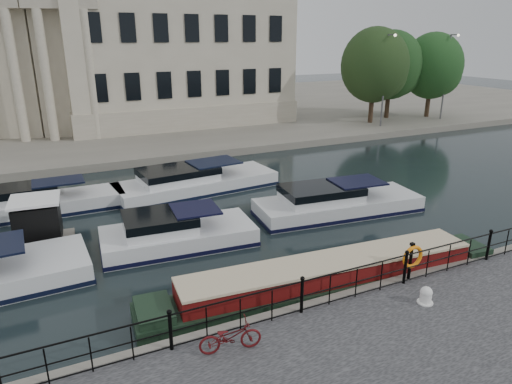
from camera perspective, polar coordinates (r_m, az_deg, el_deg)
ground_plane at (r=16.25m, az=1.46°, el=-12.41°), size 160.00×160.00×0.00m
far_bank at (r=52.39m, az=-18.36°, el=9.02°), size 120.00×42.00×0.55m
railing at (r=13.95m, az=5.76°, el=-12.49°), size 24.14×0.14×1.22m
civic_building at (r=47.39m, az=-19.72°, el=16.19°), size 53.55×31.84×16.85m
lamp_posts at (r=46.37m, az=19.47°, el=13.39°), size 8.24×1.55×8.07m
bicycle at (r=12.56m, az=-3.24°, el=-17.58°), size 1.75×0.86×0.88m
mooring_bollard at (r=15.46m, az=20.47°, el=-12.01°), size 0.50×0.50×0.56m
life_ring_post at (r=16.35m, az=18.96°, el=-7.74°), size 0.83×0.21×1.35m
narrowboat at (r=16.39m, az=9.26°, el=-10.91°), size 13.50×2.77×1.50m
harbour_hut at (r=21.25m, az=-25.56°, el=-3.69°), size 2.81×2.41×2.16m
cabin_cruisers at (r=21.89m, az=-12.91°, el=-3.25°), size 25.25×10.78×1.99m
trees at (r=47.81m, az=17.59°, el=14.60°), size 13.52×7.63×8.78m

